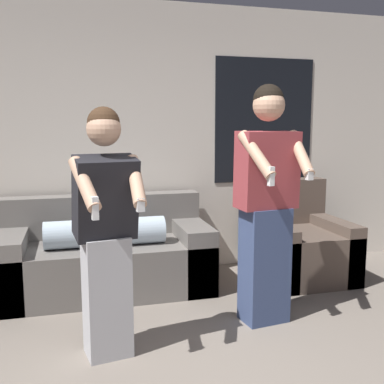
# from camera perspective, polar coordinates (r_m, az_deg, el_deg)

# --- Properties ---
(wall_back) EXTENTS (6.65, 0.07, 2.70)m
(wall_back) POSITION_cam_1_polar(r_m,az_deg,el_deg) (4.57, -5.65, 6.57)
(wall_back) COLOR silver
(wall_back) RESTS_ON ground_plane
(couch) EXTENTS (1.88, 0.85, 0.84)m
(couch) POSITION_cam_1_polar(r_m,az_deg,el_deg) (4.21, -10.97, -8.03)
(couch) COLOR slate
(couch) RESTS_ON ground_plane
(armchair) EXTENTS (0.84, 0.92, 0.94)m
(armchair) POSITION_cam_1_polar(r_m,az_deg,el_deg) (4.65, 13.34, -6.60)
(armchair) COLOR brown
(armchair) RESTS_ON ground_plane
(person_left) EXTENTS (0.44, 0.54, 1.61)m
(person_left) POSITION_cam_1_polar(r_m,az_deg,el_deg) (2.90, -10.86, -5.12)
(person_left) COLOR #B2B2B7
(person_left) RESTS_ON ground_plane
(person_right) EXTENTS (0.51, 0.50, 1.80)m
(person_right) POSITION_cam_1_polar(r_m,az_deg,el_deg) (3.40, 9.43, -1.45)
(person_right) COLOR #384770
(person_right) RESTS_ON ground_plane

